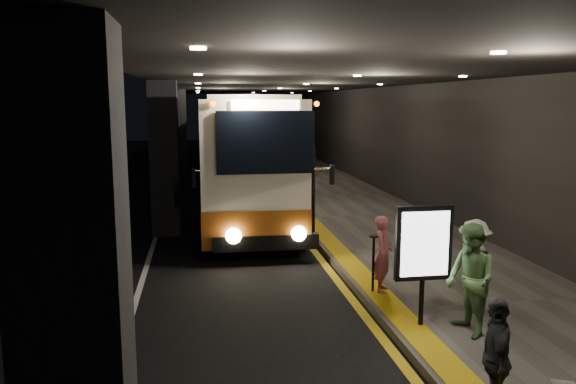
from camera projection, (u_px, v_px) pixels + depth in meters
ground at (225, 272)px, 12.69m from camera, size 90.00×90.00×0.00m
lane_line_white at (159, 226)px, 17.29m from camera, size 0.12×50.00×0.01m
kerb_stripe_yellow at (292, 222)px, 17.93m from camera, size 0.18×50.00×0.01m
sidewalk at (364, 217)px, 18.29m from camera, size 4.50×50.00×0.15m
tactile_strip at (307, 217)px, 17.99m from camera, size 0.50×50.00×0.01m
terminal_wall at (433, 127)px, 18.18m from camera, size 0.10×50.00×6.00m
support_columns at (165, 159)px, 16.01m from camera, size 0.80×24.80×4.40m
canopy at (297, 76)px, 17.22m from camera, size 9.00×50.00×0.40m
coach_main at (244, 161)px, 18.77m from camera, size 2.98×12.46×3.86m
coach_second at (229, 142)px, 30.17m from camera, size 2.93×11.11×3.45m
passenger_boarding at (383, 254)px, 10.83m from camera, size 0.55×0.64×1.50m
passenger_waiting_green at (470, 280)px, 8.80m from camera, size 0.60×0.90×1.79m
passenger_waiting_white at (474, 264)px, 10.01m from camera, size 1.03×1.10×1.60m
passenger_waiting_grey at (496, 358)px, 6.46m from camera, size 0.72×0.96×1.47m
info_sign at (424, 245)px, 9.07m from camera, size 0.95×0.13×2.01m
stanchion_post at (373, 264)px, 10.82m from camera, size 0.05×0.05×1.11m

